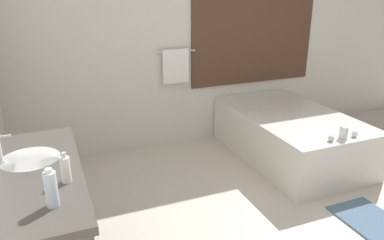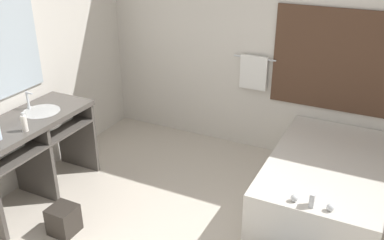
# 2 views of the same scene
# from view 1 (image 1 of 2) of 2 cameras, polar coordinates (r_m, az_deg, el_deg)

# --- Properties ---
(ground_plane) EXTENTS (16.00, 16.00, 0.00)m
(ground_plane) POSITION_cam_1_polar(r_m,az_deg,el_deg) (3.23, 16.86, -16.89)
(ground_plane) COLOR beige
(ground_plane) RESTS_ON ground
(wall_back_with_blinds) EXTENTS (7.40, 0.13, 2.70)m
(wall_back_with_blinds) POSITION_cam_1_polar(r_m,az_deg,el_deg) (4.56, 1.05, 13.18)
(wall_back_with_blinds) COLOR silver
(wall_back_with_blinds) RESTS_ON ground_plane
(vanity_counter) EXTENTS (0.58, 1.34, 0.86)m
(vanity_counter) POSITION_cam_1_polar(r_m,az_deg,el_deg) (2.53, -22.64, -11.67)
(vanity_counter) COLOR #4C4742
(vanity_counter) RESTS_ON ground_plane
(sink_faucet) EXTENTS (0.09, 0.04, 0.18)m
(sink_faucet) POSITION_cam_1_polar(r_m,az_deg,el_deg) (2.56, -27.20, -4.06)
(sink_faucet) COLOR silver
(sink_faucet) RESTS_ON vanity_counter
(bathtub) EXTENTS (1.06, 1.77, 0.65)m
(bathtub) POSITION_cam_1_polar(r_m,az_deg,el_deg) (4.41, 14.65, -1.94)
(bathtub) COLOR silver
(bathtub) RESTS_ON ground_plane
(water_bottle_1) EXTENTS (0.06, 0.06, 0.21)m
(water_bottle_1) POSITION_cam_1_polar(r_m,az_deg,el_deg) (1.98, -20.67, -9.77)
(water_bottle_1) COLOR silver
(water_bottle_1) RESTS_ON vanity_counter
(soap_dispenser) EXTENTS (0.05, 0.05, 0.18)m
(soap_dispenser) POSITION_cam_1_polar(r_m,az_deg,el_deg) (2.19, -18.70, -7.10)
(soap_dispenser) COLOR white
(soap_dispenser) RESTS_ON vanity_counter
(bath_mat) EXTENTS (0.44, 0.67, 0.02)m
(bath_mat) POSITION_cam_1_polar(r_m,az_deg,el_deg) (3.60, 25.94, -13.89)
(bath_mat) COLOR slate
(bath_mat) RESTS_ON ground_plane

